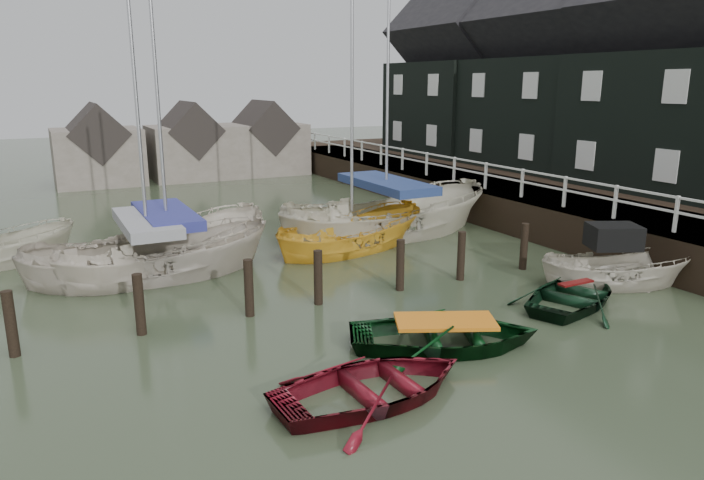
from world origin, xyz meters
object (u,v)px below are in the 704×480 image
motorboat (614,282)px  sailboat_c (352,248)px  rowboat_red (374,399)px  sailboat_b (170,266)px  sailboat_d (386,233)px  rowboat_dkgreen (574,303)px  sailboat_a (151,274)px  rowboat_green (444,347)px

motorboat → sailboat_c: size_ratio=0.41×
rowboat_red → sailboat_b: size_ratio=0.33×
rowboat_red → sailboat_d: 12.30m
rowboat_red → sailboat_d: (6.34, 10.54, 0.06)m
rowboat_dkgreen → rowboat_red: bearing=83.2°
rowboat_dkgreen → sailboat_a: bearing=28.7°
rowboat_green → sailboat_a: sailboat_a is taller
rowboat_dkgreen → motorboat: size_ratio=0.82×
sailboat_c → sailboat_b: bearing=72.5°
rowboat_red → rowboat_green: bearing=-64.4°
rowboat_green → sailboat_a: bearing=55.3°
rowboat_red → sailboat_c: 10.38m
rowboat_red → sailboat_c: size_ratio=0.35×
sailboat_d → rowboat_dkgreen: bearing=-176.0°
motorboat → sailboat_b: 12.81m
sailboat_a → sailboat_d: bearing=-77.1°
sailboat_b → sailboat_d: size_ratio=0.82×
rowboat_red → rowboat_dkgreen: (6.91, 2.00, 0.00)m
rowboat_red → sailboat_d: size_ratio=0.27×
sailboat_b → sailboat_c: (5.96, -0.38, -0.04)m
rowboat_dkgreen → sailboat_c: size_ratio=0.34×
motorboat → sailboat_d: (-2.63, 7.99, -0.04)m
rowboat_dkgreen → sailboat_b: size_ratio=0.32×
rowboat_dkgreen → sailboat_c: 7.84m
sailboat_d → sailboat_b: bearing=95.5°
sailboat_a → sailboat_d: size_ratio=0.78×
sailboat_a → sailboat_d: (8.58, 1.30, -0.00)m
motorboat → sailboat_d: size_ratio=0.32×
rowboat_green → sailboat_d: 10.06m
sailboat_b → sailboat_c: bearing=-117.4°
sailboat_d → rowboat_green: bearing=157.2°
sailboat_d → sailboat_a: bearing=98.8°
sailboat_c → sailboat_d: 2.27m
rowboat_green → sailboat_a: size_ratio=0.38×
rowboat_red → sailboat_c: (4.37, 9.41, 0.01)m
rowboat_red → rowboat_dkgreen: bearing=-76.1°
motorboat → rowboat_green: bearing=126.5°
rowboat_red → sailboat_a: (-2.24, 9.24, 0.06)m
rowboat_red → motorboat: motorboat is taller
rowboat_red → sailboat_a: bearing=11.3°
sailboat_a → motorboat: bearing=-116.5°
motorboat → sailboat_c: (-4.60, 6.87, -0.09)m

